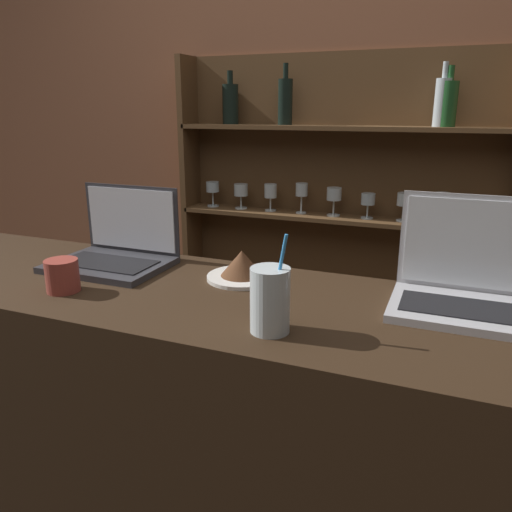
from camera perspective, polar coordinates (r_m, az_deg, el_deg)
The scene contains 8 objects.
bar_counter at distance 1.51m, azimuth -7.74°, elevation -21.37°, with size 2.06×0.53×0.97m.
back_wall at distance 2.48m, azimuth 7.83°, elevation 15.04°, with size 7.00×0.06×2.70m.
back_shelf at distance 2.44m, azimuth 8.98°, elevation 3.80°, with size 1.55×0.18×1.65m.
laptop_near at distance 1.49m, azimuth -15.62°, elevation 0.76°, with size 0.32×0.24×0.22m.
laptop_far at distance 1.21m, azimuth 22.95°, elevation -3.03°, with size 0.32×0.23×0.25m.
cake_plate at distance 1.32m, azimuth -1.61°, elevation -1.29°, with size 0.19×0.19×0.08m.
water_glass at distance 1.00m, azimuth 1.63°, elevation -5.05°, with size 0.08×0.08×0.21m.
coffee_cup at distance 1.32m, azimuth -21.26°, elevation -2.10°, with size 0.08×0.08×0.08m.
Camera 1 is at (0.61, -0.76, 1.41)m, focal length 35.00 mm.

